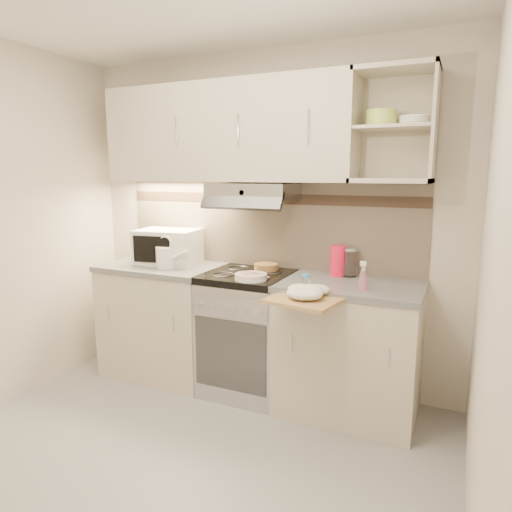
{
  "coord_description": "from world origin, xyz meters",
  "views": [
    {
      "loc": [
        1.39,
        -1.8,
        1.61
      ],
      "look_at": [
        0.13,
        0.95,
        1.06
      ],
      "focal_mm": 32.0,
      "sensor_mm": 36.0,
      "label": 1
    }
  ],
  "objects_px": {
    "microwave": "(168,246)",
    "watering_can": "(167,256)",
    "electric_range": "(248,332)",
    "cutting_board": "(305,300)",
    "pink_pitcher": "(338,261)",
    "plate_stack": "(251,277)",
    "glass_jar": "(349,262)",
    "spray_bottle": "(363,278)"
  },
  "relations": [
    {
      "from": "electric_range",
      "to": "pink_pitcher",
      "type": "xyz_separation_m",
      "value": [
        0.61,
        0.18,
        0.56
      ]
    },
    {
      "from": "glass_jar",
      "to": "microwave",
      "type": "bearing_deg",
      "value": -175.34
    },
    {
      "from": "pink_pitcher",
      "to": "glass_jar",
      "type": "distance_m",
      "value": 0.08
    },
    {
      "from": "plate_stack",
      "to": "glass_jar",
      "type": "height_order",
      "value": "glass_jar"
    },
    {
      "from": "microwave",
      "to": "plate_stack",
      "type": "bearing_deg",
      "value": -24.99
    },
    {
      "from": "microwave",
      "to": "plate_stack",
      "type": "distance_m",
      "value": 0.9
    },
    {
      "from": "microwave",
      "to": "cutting_board",
      "type": "relative_size",
      "value": 1.3
    },
    {
      "from": "microwave",
      "to": "pink_pitcher",
      "type": "xyz_separation_m",
      "value": [
        1.36,
        0.1,
        -0.03
      ]
    },
    {
      "from": "pink_pitcher",
      "to": "microwave",
      "type": "bearing_deg",
      "value": -169.95
    },
    {
      "from": "pink_pitcher",
      "to": "cutting_board",
      "type": "bearing_deg",
      "value": -88.3
    },
    {
      "from": "microwave",
      "to": "electric_range",
      "type": "bearing_deg",
      "value": -14.23
    },
    {
      "from": "microwave",
      "to": "plate_stack",
      "type": "relative_size",
      "value": 2.37
    },
    {
      "from": "spray_bottle",
      "to": "pink_pitcher",
      "type": "bearing_deg",
      "value": 114.75
    },
    {
      "from": "electric_range",
      "to": "cutting_board",
      "type": "distance_m",
      "value": 0.81
    },
    {
      "from": "plate_stack",
      "to": "glass_jar",
      "type": "xyz_separation_m",
      "value": [
        0.58,
        0.38,
        0.08
      ]
    },
    {
      "from": "microwave",
      "to": "spray_bottle",
      "type": "height_order",
      "value": "microwave"
    },
    {
      "from": "watering_can",
      "to": "electric_range",
      "type": "bearing_deg",
      "value": 10.0
    },
    {
      "from": "glass_jar",
      "to": "cutting_board",
      "type": "xyz_separation_m",
      "value": [
        -0.12,
        -0.6,
        -0.13
      ]
    },
    {
      "from": "microwave",
      "to": "watering_can",
      "type": "distance_m",
      "value": 0.2
    },
    {
      "from": "microwave",
      "to": "pink_pitcher",
      "type": "relative_size",
      "value": 2.4
    },
    {
      "from": "pink_pitcher",
      "to": "spray_bottle",
      "type": "xyz_separation_m",
      "value": [
        0.24,
        -0.32,
        -0.03
      ]
    },
    {
      "from": "microwave",
      "to": "plate_stack",
      "type": "height_order",
      "value": "microwave"
    },
    {
      "from": "cutting_board",
      "to": "pink_pitcher",
      "type": "bearing_deg",
      "value": 96.22
    },
    {
      "from": "plate_stack",
      "to": "pink_pitcher",
      "type": "relative_size",
      "value": 1.01
    },
    {
      "from": "pink_pitcher",
      "to": "cutting_board",
      "type": "xyz_separation_m",
      "value": [
        -0.04,
        -0.59,
        -0.14
      ]
    },
    {
      "from": "electric_range",
      "to": "pink_pitcher",
      "type": "relative_size",
      "value": 4.17
    },
    {
      "from": "spray_bottle",
      "to": "watering_can",
      "type": "bearing_deg",
      "value": 165.84
    },
    {
      "from": "cutting_board",
      "to": "electric_range",
      "type": "bearing_deg",
      "value": 154.93
    },
    {
      "from": "electric_range",
      "to": "pink_pitcher",
      "type": "height_order",
      "value": "pink_pitcher"
    },
    {
      "from": "plate_stack",
      "to": "pink_pitcher",
      "type": "bearing_deg",
      "value": 35.74
    },
    {
      "from": "pink_pitcher",
      "to": "plate_stack",
      "type": "bearing_deg",
      "value": -138.42
    },
    {
      "from": "pink_pitcher",
      "to": "watering_can",
      "type": "bearing_deg",
      "value": -162.13
    },
    {
      "from": "watering_can",
      "to": "spray_bottle",
      "type": "relative_size",
      "value": 1.51
    },
    {
      "from": "electric_range",
      "to": "spray_bottle",
      "type": "xyz_separation_m",
      "value": [
        0.85,
        -0.14,
        0.52
      ]
    },
    {
      "from": "microwave",
      "to": "plate_stack",
      "type": "xyz_separation_m",
      "value": [
        0.86,
        -0.26,
        -0.11
      ]
    },
    {
      "from": "electric_range",
      "to": "plate_stack",
      "type": "xyz_separation_m",
      "value": [
        0.11,
        -0.18,
        0.47
      ]
    },
    {
      "from": "plate_stack",
      "to": "cutting_board",
      "type": "bearing_deg",
      "value": -25.92
    },
    {
      "from": "glass_jar",
      "to": "plate_stack",
      "type": "bearing_deg",
      "value": -146.79
    },
    {
      "from": "pink_pitcher",
      "to": "glass_jar",
      "type": "bearing_deg",
      "value": 18.4
    },
    {
      "from": "watering_can",
      "to": "glass_jar",
      "type": "height_order",
      "value": "watering_can"
    },
    {
      "from": "microwave",
      "to": "spray_bottle",
      "type": "distance_m",
      "value": 1.62
    },
    {
      "from": "microwave",
      "to": "watering_can",
      "type": "relative_size",
      "value": 1.79
    }
  ]
}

